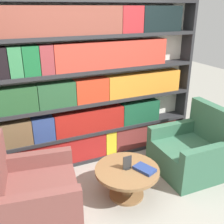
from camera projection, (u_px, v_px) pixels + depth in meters
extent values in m
plane|color=gray|center=(127.00, 211.00, 3.12)|extent=(14.00, 14.00, 0.00)
cube|color=silver|center=(84.00, 85.00, 3.89)|extent=(3.53, 0.05, 2.37)
cube|color=#262628|center=(183.00, 75.00, 4.46)|extent=(0.05, 0.30, 2.37)
cube|color=#262628|center=(89.00, 156.00, 4.22)|extent=(3.43, 0.30, 0.05)
cube|color=#262628|center=(88.00, 131.00, 4.05)|extent=(3.43, 0.30, 0.05)
cube|color=#262628|center=(87.00, 103.00, 3.87)|extent=(3.43, 0.30, 0.05)
cube|color=#262628|center=(86.00, 71.00, 3.70)|extent=(3.43, 0.30, 0.05)
cube|color=#262628|center=(85.00, 36.00, 3.52)|extent=(3.43, 0.30, 0.05)
cube|color=#262628|center=(84.00, 0.00, 3.35)|extent=(3.43, 0.30, 0.05)
cube|color=maroon|center=(60.00, 152.00, 3.93)|extent=(1.43, 0.20, 0.38)
cube|color=gold|center=(109.00, 141.00, 4.25)|extent=(0.17, 0.20, 0.38)
cube|color=maroon|center=(144.00, 133.00, 4.51)|extent=(1.14, 0.20, 0.38)
cube|color=brown|center=(5.00, 135.00, 3.49)|extent=(0.70, 0.20, 0.34)
cube|color=navy|center=(43.00, 129.00, 3.69)|extent=(0.30, 0.20, 0.34)
cube|color=maroon|center=(89.00, 120.00, 3.96)|extent=(1.07, 0.20, 0.34)
cube|color=#174C30|center=(139.00, 111.00, 4.30)|extent=(0.65, 0.20, 0.34)
cube|color=#234D2C|center=(56.00, 95.00, 3.60)|extent=(0.51, 0.20, 0.34)
cube|color=red|center=(91.00, 90.00, 3.80)|extent=(0.49, 0.20, 0.34)
cube|color=orange|center=(143.00, 83.00, 4.14)|extent=(1.26, 0.20, 0.34)
cube|color=#2F7243|center=(15.00, 62.00, 3.23)|extent=(0.16, 0.20, 0.37)
cube|color=#165B2D|center=(30.00, 61.00, 3.31)|extent=(0.20, 0.20, 0.37)
cube|color=maroon|center=(46.00, 59.00, 3.38)|extent=(0.17, 0.20, 0.37)
cube|color=#BC3729|center=(112.00, 54.00, 3.75)|extent=(1.71, 0.20, 0.37)
cube|color=brown|center=(44.00, 21.00, 3.21)|extent=(2.08, 0.20, 0.36)
cube|color=maroon|center=(130.00, 19.00, 3.68)|extent=(0.33, 0.20, 0.36)
cube|color=black|center=(160.00, 19.00, 3.88)|extent=(0.66, 0.20, 0.36)
cube|color=brown|center=(38.00, 201.00, 2.99)|extent=(1.05, 1.05, 0.41)
cube|color=brown|center=(42.00, 202.00, 2.54)|extent=(0.78, 0.24, 0.19)
cube|color=brown|center=(40.00, 159.00, 3.25)|extent=(0.78, 0.24, 0.19)
cube|color=#336047|center=(189.00, 158.00, 3.84)|extent=(0.94, 0.95, 0.41)
cube|color=#336047|center=(214.00, 124.00, 3.80)|extent=(0.17, 0.92, 0.54)
cube|color=#336047|center=(171.00, 129.00, 4.04)|extent=(0.78, 0.15, 0.19)
cube|color=#336047|center=(207.00, 154.00, 3.36)|extent=(0.78, 0.15, 0.19)
cylinder|color=brown|center=(127.00, 183.00, 3.33)|extent=(0.15, 0.15, 0.36)
cylinder|color=brown|center=(126.00, 194.00, 3.39)|extent=(0.44, 0.44, 0.03)
cylinder|color=brown|center=(127.00, 170.00, 3.25)|extent=(0.81, 0.81, 0.04)
cube|color=black|center=(127.00, 168.00, 3.24)|extent=(0.07, 0.06, 0.01)
cube|color=#2D2D2D|center=(127.00, 163.00, 3.21)|extent=(0.11, 0.01, 0.18)
cube|color=navy|center=(145.00, 169.00, 3.21)|extent=(0.24, 0.30, 0.04)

